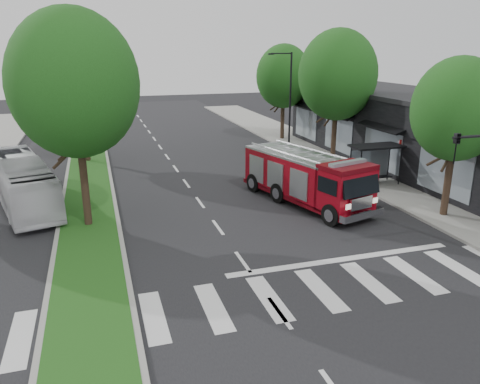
% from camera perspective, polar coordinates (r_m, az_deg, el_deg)
% --- Properties ---
extents(ground, '(140.00, 140.00, 0.00)m').
position_cam_1_polar(ground, '(19.30, 0.35, -8.53)').
color(ground, black).
rests_on(ground, ground).
extents(sidewalk_right, '(5.00, 80.00, 0.15)m').
position_cam_1_polar(sidewalk_right, '(33.02, 15.97, 1.99)').
color(sidewalk_right, gray).
rests_on(sidewalk_right, ground).
extents(median, '(3.00, 50.00, 0.15)m').
position_cam_1_polar(median, '(35.55, -17.98, 2.88)').
color(median, gray).
rests_on(median, ground).
extents(storefront_row, '(8.00, 30.00, 5.00)m').
position_cam_1_polar(storefront_row, '(35.16, 22.51, 6.30)').
color(storefront_row, black).
rests_on(storefront_row, ground).
extents(bus_shelter, '(3.20, 1.60, 2.61)m').
position_cam_1_polar(bus_shelter, '(30.36, 16.09, 4.50)').
color(bus_shelter, black).
rests_on(bus_shelter, ground).
extents(tree_right_near, '(4.40, 4.40, 8.05)m').
position_cam_1_polar(tree_right_near, '(25.18, 24.99, 9.09)').
color(tree_right_near, black).
rests_on(tree_right_near, ground).
extents(tree_right_mid, '(5.60, 5.60, 9.72)m').
position_cam_1_polar(tree_right_mid, '(34.91, 11.81, 13.79)').
color(tree_right_mid, black).
rests_on(tree_right_mid, ground).
extents(tree_right_far, '(5.00, 5.00, 8.73)m').
position_cam_1_polar(tree_right_far, '(43.96, 5.33, 13.86)').
color(tree_right_far, black).
rests_on(tree_right_far, ground).
extents(tree_median_near, '(5.80, 5.80, 10.16)m').
position_cam_1_polar(tree_median_near, '(22.62, -19.55, 12.29)').
color(tree_median_near, black).
rests_on(tree_median_near, ground).
extents(tree_median_far, '(5.60, 5.60, 9.72)m').
position_cam_1_polar(tree_median_far, '(36.61, -18.93, 13.39)').
color(tree_median_far, black).
rests_on(tree_median_far, ground).
extents(streetlight_right_far, '(2.11, 0.20, 8.00)m').
position_cam_1_polar(streetlight_right_far, '(39.94, 5.95, 11.55)').
color(streetlight_right_far, black).
rests_on(streetlight_right_far, ground).
extents(fire_engine, '(4.82, 9.16, 3.05)m').
position_cam_1_polar(fire_engine, '(26.12, 7.99, 1.70)').
color(fire_engine, '#50040B').
rests_on(fire_engine, ground).
extents(city_bus, '(4.72, 10.06, 2.73)m').
position_cam_1_polar(city_bus, '(28.00, -24.98, 1.07)').
color(city_bus, silver).
rests_on(city_bus, ground).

